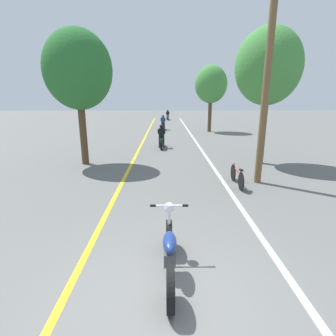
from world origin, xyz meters
The scene contains 12 objects.
ground_plane centered at (0.00, 0.00, 0.00)m, with size 120.00×120.00×0.00m, color #60605E.
lane_stripe_center centered at (-1.70, 12.52, 0.00)m, with size 0.14×48.00×0.01m, color yellow.
lane_stripe_edge centered at (2.08, 12.52, 0.00)m, with size 0.14×48.00×0.01m, color white.
utility_pole centered at (3.34, 5.77, 3.75)m, with size 1.10×0.24×7.31m.
roadside_tree_right_near centered at (4.45, 8.71, 4.34)m, with size 2.91×2.62×6.05m.
roadside_tree_right_far centered at (3.95, 20.65, 4.13)m, with size 2.84×2.55×5.80m.
roadside_tree_left centered at (-3.90, 8.67, 4.20)m, with size 2.99×2.69×5.95m.
motorcycle_foreground centered at (-0.02, 0.56, 0.45)m, with size 0.72×2.20×1.11m.
motorcycle_rider_lead centered at (-0.33, 12.72, 0.55)m, with size 0.50×2.04×1.46m.
motorcycle_rider_mid centered at (-0.31, 22.00, 0.54)m, with size 0.50×2.02×1.43m.
motorcycle_rider_far centered at (0.25, 33.52, 0.52)m, with size 0.50×2.14×1.37m.
bicycle_parked centered at (2.48, 5.45, 0.34)m, with size 0.44×1.70×0.74m.
Camera 1 is at (-0.08, -3.50, 3.08)m, focal length 28.00 mm.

